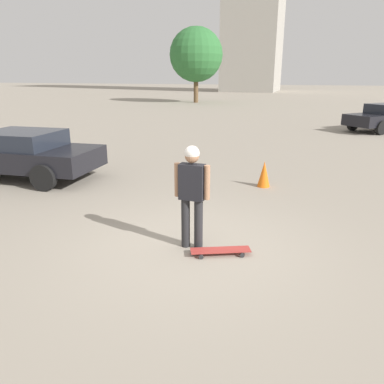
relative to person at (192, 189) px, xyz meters
The scene contains 6 objects.
ground_plane 1.05m from the person, ahead, with size 220.00×220.00×0.00m, color gray.
person is the anchor object (origin of this frame).
skateboard 1.12m from the person, 13.60° to the right, with size 1.00×0.60×0.09m.
car_parked_near 6.62m from the person, 154.69° to the left, with size 4.52×2.28×1.34m.
tree_distant 35.21m from the person, 107.10° to the left, with size 5.47×5.47×7.54m.
traffic_cone 4.16m from the person, 80.35° to the left, with size 0.33×0.33×0.67m.
Camera 1 is at (1.79, -5.57, 2.83)m, focal length 35.00 mm.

